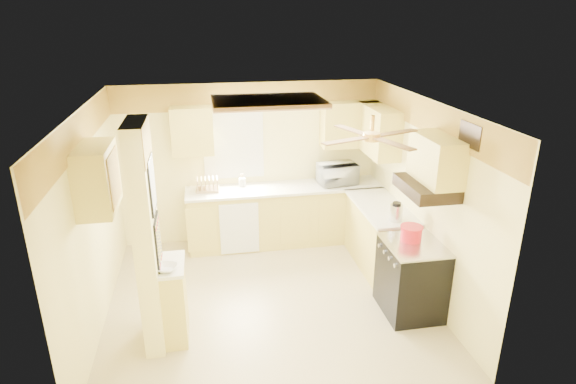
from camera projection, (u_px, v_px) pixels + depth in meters
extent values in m
plane|color=#C5B288|center=(269.00, 299.00, 6.21)|extent=(4.00, 4.00, 0.00)
plane|color=white|center=(265.00, 106.00, 5.32)|extent=(4.00, 4.00, 0.00)
plane|color=#FFF09B|center=(250.00, 163.00, 7.51)|extent=(4.00, 0.00, 4.00)
plane|color=#FFF09B|center=(299.00, 297.00, 4.02)|extent=(4.00, 0.00, 4.00)
plane|color=#FFF09B|center=(92.00, 222.00, 5.43)|extent=(0.00, 3.80, 3.80)
plane|color=#FFF09B|center=(423.00, 199.00, 6.10)|extent=(0.00, 3.80, 3.80)
cube|color=yellow|center=(248.00, 96.00, 7.12)|extent=(4.00, 0.02, 0.40)
cube|color=#FFF09B|center=(147.00, 239.00, 5.03)|extent=(0.20, 0.70, 2.50)
cube|color=#D8C568|center=(175.00, 302.00, 5.35)|extent=(0.25, 0.55, 0.90)
cube|color=white|center=(171.00, 265.00, 5.19)|extent=(0.28, 0.58, 0.04)
cube|color=#D8C568|center=(285.00, 216.00, 7.60)|extent=(3.00, 0.60, 0.90)
cube|color=#D8C568|center=(380.00, 237.00, 6.89)|extent=(0.60, 1.40, 0.90)
cube|color=white|center=(285.00, 188.00, 7.43)|extent=(3.04, 0.64, 0.04)
cube|color=white|center=(381.00, 207.00, 6.72)|extent=(0.64, 1.44, 0.04)
cube|color=white|center=(239.00, 229.00, 7.20)|extent=(0.58, 0.02, 0.80)
cube|color=white|center=(233.00, 146.00, 7.35)|extent=(0.92, 0.02, 1.02)
cube|color=white|center=(233.00, 146.00, 7.36)|extent=(0.80, 0.02, 0.90)
cube|color=#D8C568|center=(192.00, 131.00, 7.00)|extent=(0.60, 0.35, 0.70)
cube|color=#D8C568|center=(351.00, 124.00, 7.40)|extent=(0.90, 0.35, 0.70)
cube|color=#D8C568|center=(378.00, 131.00, 7.01)|extent=(0.35, 1.00, 0.70)
cube|color=#D8C568|center=(96.00, 178.00, 5.02)|extent=(0.35, 0.75, 0.70)
cube|color=#D8C568|center=(436.00, 159.00, 5.32)|extent=(0.35, 0.76, 0.52)
cube|color=black|center=(411.00, 278.00, 5.82)|extent=(0.65, 0.76, 0.90)
cube|color=silver|center=(414.00, 245.00, 5.66)|extent=(0.66, 0.77, 0.02)
cylinder|color=silver|center=(395.00, 266.00, 5.41)|extent=(0.03, 0.05, 0.05)
cylinder|color=silver|center=(390.00, 258.00, 5.57)|extent=(0.03, 0.05, 0.05)
cylinder|color=silver|center=(385.00, 252.00, 5.72)|extent=(0.03, 0.05, 0.05)
cylinder|color=silver|center=(380.00, 246.00, 5.87)|extent=(0.03, 0.05, 0.05)
cube|color=black|center=(426.00, 188.00, 5.42)|extent=(0.50, 0.76, 0.14)
cube|color=black|center=(152.00, 184.00, 4.84)|extent=(0.02, 0.42, 0.57)
cube|color=white|center=(153.00, 184.00, 4.84)|extent=(0.01, 0.37, 0.52)
cube|color=black|center=(158.00, 242.00, 5.07)|extent=(0.02, 0.42, 0.57)
cube|color=yellow|center=(159.00, 242.00, 5.07)|extent=(0.01, 0.37, 0.52)
cube|color=brown|center=(268.00, 101.00, 5.81)|extent=(1.35, 0.95, 0.06)
cube|color=white|center=(268.00, 103.00, 5.82)|extent=(1.15, 0.75, 0.02)
cylinder|color=gold|center=(373.00, 123.00, 4.87)|extent=(0.04, 0.04, 0.16)
cylinder|color=gold|center=(372.00, 137.00, 4.92)|extent=(0.18, 0.18, 0.08)
cube|color=brown|center=(395.00, 133.00, 5.08)|extent=(0.55, 0.28, 0.01)
cube|color=brown|center=(353.00, 130.00, 5.18)|extent=(0.28, 0.55, 0.01)
cube|color=brown|center=(347.00, 141.00, 4.77)|extent=(0.55, 0.28, 0.01)
cube|color=brown|center=(393.00, 144.00, 4.67)|extent=(0.28, 0.55, 0.01)
cube|color=black|center=(470.00, 135.00, 4.90)|extent=(0.02, 0.40, 0.25)
imported|color=white|center=(338.00, 174.00, 7.51)|extent=(0.63, 0.46, 0.32)
imported|color=white|center=(166.00, 268.00, 5.03)|extent=(0.29, 0.29, 0.06)
cylinder|color=red|center=(411.00, 234.00, 5.73)|extent=(0.25, 0.25, 0.16)
cylinder|color=red|center=(412.00, 227.00, 5.70)|extent=(0.27, 0.27, 0.02)
cylinder|color=silver|center=(396.00, 213.00, 6.19)|extent=(0.17, 0.17, 0.22)
cylinder|color=black|center=(397.00, 204.00, 6.14)|extent=(0.11, 0.11, 0.03)
cube|color=tan|center=(208.00, 190.00, 7.26)|extent=(0.36, 0.28, 0.04)
cube|color=tan|center=(198.00, 185.00, 7.21)|extent=(0.02, 0.23, 0.20)
cube|color=tan|center=(202.00, 185.00, 7.22)|extent=(0.02, 0.23, 0.20)
cube|color=tan|center=(206.00, 185.00, 7.22)|extent=(0.02, 0.23, 0.20)
cube|color=tan|center=(209.00, 184.00, 7.23)|extent=(0.02, 0.23, 0.20)
cube|color=tan|center=(213.00, 184.00, 7.24)|extent=(0.02, 0.23, 0.20)
cube|color=tan|center=(217.00, 184.00, 7.25)|extent=(0.02, 0.23, 0.20)
cylinder|color=white|center=(202.00, 185.00, 7.22)|extent=(0.01, 0.20, 0.20)
cylinder|color=white|center=(209.00, 184.00, 7.23)|extent=(0.01, 0.20, 0.20)
cylinder|color=white|center=(242.00, 182.00, 7.42)|extent=(0.10, 0.10, 0.13)
cylinder|color=tan|center=(243.00, 180.00, 7.41)|extent=(0.01, 0.01, 0.21)
cylinder|color=tan|center=(242.00, 180.00, 7.43)|extent=(0.01, 0.01, 0.21)
cylinder|color=tan|center=(241.00, 180.00, 7.41)|extent=(0.01, 0.01, 0.21)
cylinder|color=tan|center=(242.00, 180.00, 7.39)|extent=(0.01, 0.01, 0.21)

